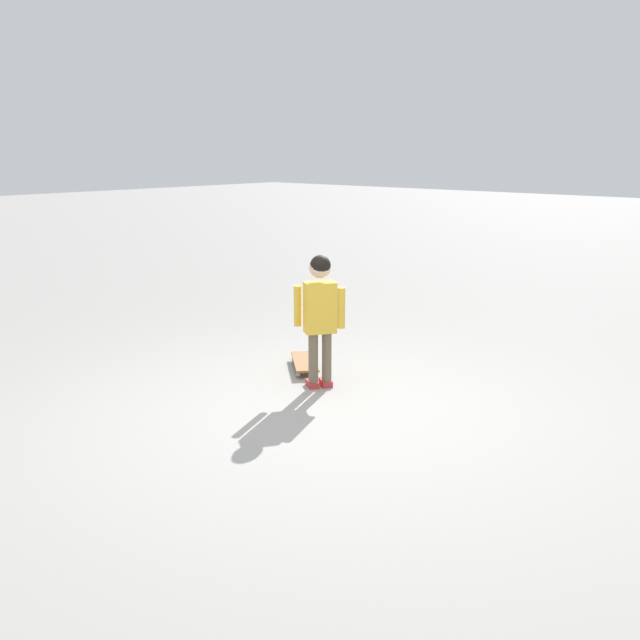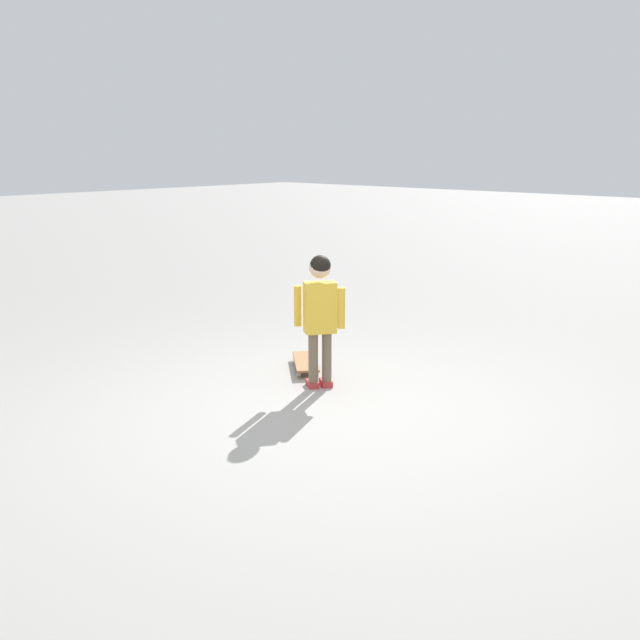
% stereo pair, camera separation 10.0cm
% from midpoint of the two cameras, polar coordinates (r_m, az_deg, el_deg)
% --- Properties ---
extents(ground_plane, '(50.00, 50.00, 0.00)m').
position_cam_midpoint_polar(ground_plane, '(5.26, -1.69, -7.60)').
color(ground_plane, gray).
extents(child_person, '(0.37, 0.28, 1.06)m').
position_cam_midpoint_polar(child_person, '(5.74, -0.50, 1.04)').
color(child_person, brown).
rests_on(child_person, ground).
extents(skateboard, '(0.58, 0.55, 0.07)m').
position_cam_midpoint_polar(skateboard, '(6.37, -1.65, -3.27)').
color(skateboard, olive).
rests_on(skateboard, ground).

